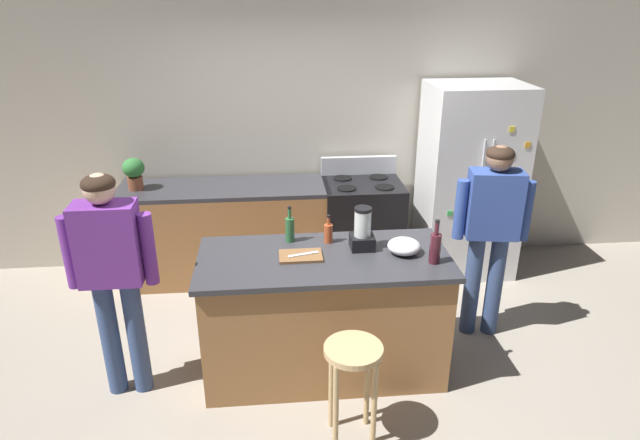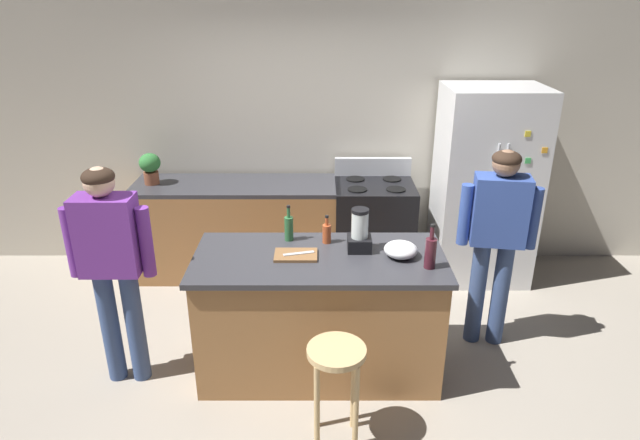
# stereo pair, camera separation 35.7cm
# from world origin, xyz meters

# --- Properties ---
(ground_plane) EXTENTS (14.00, 14.00, 0.00)m
(ground_plane) POSITION_xyz_m (0.00, 0.00, 0.00)
(ground_plane) COLOR #9E9384
(back_wall) EXTENTS (8.00, 0.10, 2.70)m
(back_wall) POSITION_xyz_m (0.00, 1.95, 1.35)
(back_wall) COLOR beige
(back_wall) RESTS_ON ground_plane
(kitchen_island) EXTENTS (1.78, 0.81, 0.95)m
(kitchen_island) POSITION_xyz_m (0.00, 0.00, 0.48)
(kitchen_island) COLOR #9E6B3D
(kitchen_island) RESTS_ON ground_plane
(back_counter_run) EXTENTS (2.00, 0.64, 0.95)m
(back_counter_run) POSITION_xyz_m (-0.80, 1.55, 0.48)
(back_counter_run) COLOR #9E6B3D
(back_counter_run) RESTS_ON ground_plane
(refrigerator) EXTENTS (0.90, 0.73, 1.88)m
(refrigerator) POSITION_xyz_m (1.58, 1.50, 0.94)
(refrigerator) COLOR silver
(refrigerator) RESTS_ON ground_plane
(stove_range) EXTENTS (0.76, 0.65, 1.13)m
(stove_range) POSITION_xyz_m (0.53, 1.52, 0.49)
(stove_range) COLOR black
(stove_range) RESTS_ON ground_plane
(person_by_island_left) EXTENTS (0.59, 0.22, 1.64)m
(person_by_island_left) POSITION_xyz_m (-1.42, -0.11, 0.99)
(person_by_island_left) COLOR #384C7A
(person_by_island_left) RESTS_ON ground_plane
(person_by_sink_right) EXTENTS (0.60, 0.28, 1.62)m
(person_by_sink_right) POSITION_xyz_m (1.35, 0.36, 0.98)
(person_by_sink_right) COLOR #384C7A
(person_by_sink_right) RESTS_ON ground_plane
(bar_stool) EXTENTS (0.36, 0.36, 0.71)m
(bar_stool) POSITION_xyz_m (0.10, -0.73, 0.54)
(bar_stool) COLOR tan
(bar_stool) RESTS_ON ground_plane
(potted_plant) EXTENTS (0.20, 0.20, 0.30)m
(potted_plant) POSITION_xyz_m (-1.61, 1.55, 1.12)
(potted_plant) COLOR brown
(potted_plant) RESTS_ON back_counter_run
(blender_appliance) EXTENTS (0.17, 0.17, 0.31)m
(blender_appliance) POSITION_xyz_m (0.29, 0.11, 1.08)
(blender_appliance) COLOR black
(blender_appliance) RESTS_ON kitchen_island
(bottle_cooking_sauce) EXTENTS (0.06, 0.06, 0.22)m
(bottle_cooking_sauce) POSITION_xyz_m (0.05, 0.23, 1.03)
(bottle_cooking_sauce) COLOR #B24C26
(bottle_cooking_sauce) RESTS_ON kitchen_island
(bottle_olive_oil) EXTENTS (0.07, 0.07, 0.28)m
(bottle_olive_oil) POSITION_xyz_m (-0.23, 0.27, 1.05)
(bottle_olive_oil) COLOR #2D6638
(bottle_olive_oil) RESTS_ON kitchen_island
(bottle_wine) EXTENTS (0.08, 0.08, 0.32)m
(bottle_wine) POSITION_xyz_m (0.74, -0.16, 1.07)
(bottle_wine) COLOR #471923
(bottle_wine) RESTS_ON kitchen_island
(mixing_bowl) EXTENTS (0.24, 0.24, 0.11)m
(mixing_bowl) POSITION_xyz_m (0.57, -0.00, 1.00)
(mixing_bowl) COLOR white
(mixing_bowl) RESTS_ON kitchen_island
(cutting_board) EXTENTS (0.30, 0.20, 0.02)m
(cutting_board) POSITION_xyz_m (-0.16, -0.00, 0.96)
(cutting_board) COLOR brown
(cutting_board) RESTS_ON kitchen_island
(chef_knife) EXTENTS (0.22, 0.08, 0.01)m
(chef_knife) POSITION_xyz_m (-0.14, -0.00, 0.97)
(chef_knife) COLOR #B7BABF
(chef_knife) RESTS_ON cutting_board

